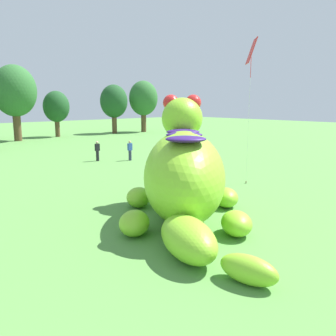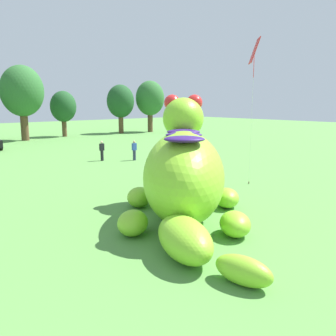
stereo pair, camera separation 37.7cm
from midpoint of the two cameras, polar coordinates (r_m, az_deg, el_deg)
The scene contains 10 objects.
ground_plane at distance 14.98m, azimuth 3.59°, elevation -8.83°, with size 160.00×160.00×0.00m, color #568E42.
giant_inflatable_creature at distance 14.93m, azimuth 3.29°, elevation -1.11°, with size 7.67×9.83×5.34m.
tree_centre_right at distance 50.06m, azimuth -22.24°, elevation 11.32°, with size 5.43×5.43×9.63m.
tree_mid_right at distance 53.97m, azimuth -16.31°, elevation 9.43°, with size 3.70×3.70×6.56m.
tree_right at distance 57.92m, azimuth -7.47°, elevation 10.55°, with size 4.34×4.34×7.71m.
tree_far_right at distance 60.35m, azimuth -2.74°, elevation 11.10°, with size 4.77×4.77×8.48m.
spectator_near_inflatable at distance 21.88m, azimuth 0.65°, elevation -0.28°, with size 0.38×0.26×1.71m.
spectator_mid_field at distance 30.87m, azimuth -10.25°, elevation 2.73°, with size 0.38×0.26×1.71m.
spectator_by_cars at distance 30.73m, azimuth -5.10°, elevation 2.82°, with size 0.38×0.26×1.71m.
tethered_flying_kite at distance 22.10m, azimuth 14.23°, elevation 17.48°, with size 1.13×1.13×8.60m.
Camera 2 is at (-9.76, -10.21, 4.97)m, focal length 37.87 mm.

